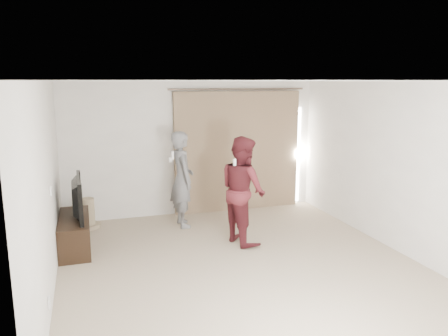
{
  "coord_description": "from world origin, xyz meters",
  "views": [
    {
      "loc": [
        -2.02,
        -5.5,
        2.59
      ],
      "look_at": [
        0.13,
        1.2,
        1.19
      ],
      "focal_mm": 35.0,
      "sensor_mm": 36.0,
      "label": 1
    }
  ],
  "objects_px": {
    "tv_console": "(75,233)",
    "tv": "(72,198)",
    "person_man": "(182,179)",
    "person_woman": "(243,190)"
  },
  "relations": [
    {
      "from": "tv_console",
      "to": "tv",
      "type": "height_order",
      "value": "tv"
    },
    {
      "from": "person_man",
      "to": "person_woman",
      "type": "xyz_separation_m",
      "value": [
        0.76,
        -1.09,
        0.01
      ]
    },
    {
      "from": "tv",
      "to": "person_woman",
      "type": "bearing_deg",
      "value": -102.49
    },
    {
      "from": "tv",
      "to": "person_man",
      "type": "distance_m",
      "value": 1.95
    },
    {
      "from": "person_man",
      "to": "person_woman",
      "type": "height_order",
      "value": "person_woman"
    },
    {
      "from": "tv_console",
      "to": "person_woman",
      "type": "height_order",
      "value": "person_woman"
    },
    {
      "from": "person_woman",
      "to": "tv",
      "type": "bearing_deg",
      "value": 168.91
    },
    {
      "from": "tv_console",
      "to": "tv",
      "type": "xyz_separation_m",
      "value": [
        0.0,
        0.0,
        0.57
      ]
    },
    {
      "from": "tv",
      "to": "person_man",
      "type": "height_order",
      "value": "person_man"
    },
    {
      "from": "tv",
      "to": "person_woman",
      "type": "relative_size",
      "value": 0.64
    }
  ]
}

